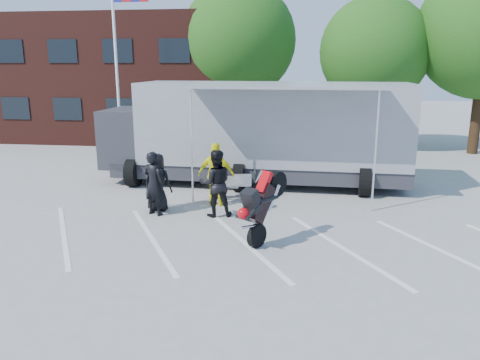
% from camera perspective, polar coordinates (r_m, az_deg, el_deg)
% --- Properties ---
extents(ground, '(100.00, 100.00, 0.00)m').
position_cam_1_polar(ground, '(10.87, -1.07, -9.59)').
color(ground, '#9F9F9A').
rests_on(ground, ground).
extents(parking_bay_lines, '(18.09, 13.33, 0.01)m').
position_cam_1_polar(parking_bay_lines, '(11.78, -0.34, -7.64)').
color(parking_bay_lines, white).
rests_on(parking_bay_lines, ground).
extents(office_building, '(18.00, 8.00, 7.00)m').
position_cam_1_polar(office_building, '(30.15, -15.23, 11.88)').
color(office_building, '#4C1F18').
rests_on(office_building, ground).
extents(flagpole, '(1.61, 0.12, 8.00)m').
position_cam_1_polar(flagpole, '(21.32, -14.30, 15.45)').
color(flagpole, white).
rests_on(flagpole, ground).
extents(tree_left, '(6.12, 6.12, 8.64)m').
position_cam_1_polar(tree_left, '(26.12, -0.19, 16.64)').
color(tree_left, '#382314').
rests_on(tree_left, ground).
extents(tree_mid, '(5.44, 5.44, 7.68)m').
position_cam_1_polar(tree_mid, '(25.10, 16.09, 14.80)').
color(tree_mid, '#382314').
rests_on(tree_mid, ground).
extents(transporter_truck, '(11.81, 5.96, 3.71)m').
position_cam_1_polar(transporter_truck, '(17.49, 2.29, -0.44)').
color(transporter_truck, gray).
rests_on(transporter_truck, ground).
extents(parked_motorcycle, '(2.06, 0.92, 1.04)m').
position_cam_1_polar(parked_motorcycle, '(15.54, -0.10, -2.27)').
color(parked_motorcycle, silver).
rests_on(parked_motorcycle, ground).
extents(stunt_bike_rider, '(1.59, 1.85, 1.98)m').
position_cam_1_polar(stunt_bike_rider, '(12.01, 3.97, -7.27)').
color(stunt_bike_rider, black).
rests_on(stunt_bike_rider, ground).
extents(spectator_leather_a, '(0.92, 0.66, 1.76)m').
position_cam_1_polar(spectator_leather_a, '(14.31, -10.01, -0.27)').
color(spectator_leather_a, black).
rests_on(spectator_leather_a, ground).
extents(spectator_leather_b, '(0.82, 0.70, 1.90)m').
position_cam_1_polar(spectator_leather_b, '(13.89, -10.46, -0.41)').
color(spectator_leather_b, black).
rests_on(spectator_leather_b, ground).
extents(spectator_leather_c, '(1.12, 0.98, 1.96)m').
position_cam_1_polar(spectator_leather_c, '(13.56, -2.99, -0.41)').
color(spectator_leather_c, black).
rests_on(spectator_leather_c, ground).
extents(spectator_hivis, '(1.21, 0.61, 1.99)m').
position_cam_1_polar(spectator_hivis, '(14.60, -2.92, 0.67)').
color(spectator_hivis, '#FFFA0D').
rests_on(spectator_hivis, ground).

